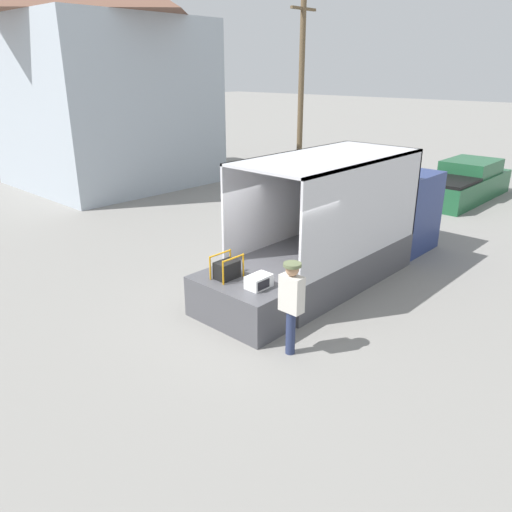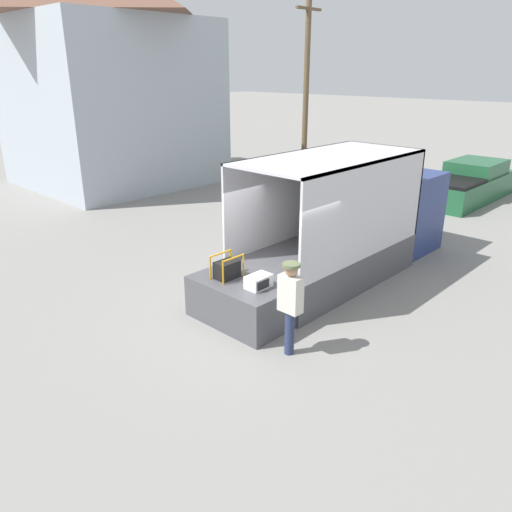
{
  "view_description": "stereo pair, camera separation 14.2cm",
  "coord_description": "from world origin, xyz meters",
  "px_view_note": "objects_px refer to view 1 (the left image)",
  "views": [
    {
      "loc": [
        -7.29,
        -6.69,
        5.05
      ],
      "look_at": [
        -0.3,
        -0.2,
        1.45
      ],
      "focal_mm": 35.0,
      "sensor_mm": 36.0,
      "label": 1
    },
    {
      "loc": [
        -7.19,
        -6.8,
        5.05
      ],
      "look_at": [
        -0.3,
        -0.2,
        1.45
      ],
      "focal_mm": 35.0,
      "sensor_mm": 36.0,
      "label": 2
    }
  ],
  "objects_px": {
    "portable_generator": "(228,269)",
    "pickup_truck_green": "(463,183)",
    "worker_person": "(291,299)",
    "box_truck": "(358,231)",
    "microwave": "(259,282)",
    "utility_pole": "(301,85)"
  },
  "relations": [
    {
      "from": "pickup_truck_green",
      "to": "utility_pole",
      "type": "bearing_deg",
      "value": 90.06
    },
    {
      "from": "worker_person",
      "to": "pickup_truck_green",
      "type": "distance_m",
      "value": 14.31
    },
    {
      "from": "portable_generator",
      "to": "pickup_truck_green",
      "type": "relative_size",
      "value": 0.11
    },
    {
      "from": "worker_person",
      "to": "box_truck",
      "type": "bearing_deg",
      "value": 18.27
    },
    {
      "from": "box_truck",
      "to": "portable_generator",
      "type": "bearing_deg",
      "value": 175.61
    },
    {
      "from": "box_truck",
      "to": "worker_person",
      "type": "bearing_deg",
      "value": -161.73
    },
    {
      "from": "microwave",
      "to": "pickup_truck_green",
      "type": "bearing_deg",
      "value": 5.26
    },
    {
      "from": "box_truck",
      "to": "portable_generator",
      "type": "height_order",
      "value": "box_truck"
    },
    {
      "from": "portable_generator",
      "to": "worker_person",
      "type": "height_order",
      "value": "worker_person"
    },
    {
      "from": "portable_generator",
      "to": "utility_pole",
      "type": "relative_size",
      "value": 0.08
    },
    {
      "from": "box_truck",
      "to": "portable_generator",
      "type": "distance_m",
      "value": 4.57
    },
    {
      "from": "worker_person",
      "to": "microwave",
      "type": "bearing_deg",
      "value": 73.23
    },
    {
      "from": "box_truck",
      "to": "utility_pole",
      "type": "distance_m",
      "value": 13.58
    },
    {
      "from": "portable_generator",
      "to": "worker_person",
      "type": "bearing_deg",
      "value": -97.67
    },
    {
      "from": "portable_generator",
      "to": "utility_pole",
      "type": "height_order",
      "value": "utility_pole"
    },
    {
      "from": "microwave",
      "to": "pickup_truck_green",
      "type": "height_order",
      "value": "pickup_truck_green"
    },
    {
      "from": "microwave",
      "to": "portable_generator",
      "type": "relative_size",
      "value": 0.84
    },
    {
      "from": "box_truck",
      "to": "microwave",
      "type": "height_order",
      "value": "box_truck"
    },
    {
      "from": "microwave",
      "to": "pickup_truck_green",
      "type": "relative_size",
      "value": 0.09
    },
    {
      "from": "portable_generator",
      "to": "pickup_truck_green",
      "type": "height_order",
      "value": "pickup_truck_green"
    },
    {
      "from": "box_truck",
      "to": "microwave",
      "type": "relative_size",
      "value": 13.12
    },
    {
      "from": "pickup_truck_green",
      "to": "utility_pole",
      "type": "height_order",
      "value": "utility_pole"
    }
  ]
}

